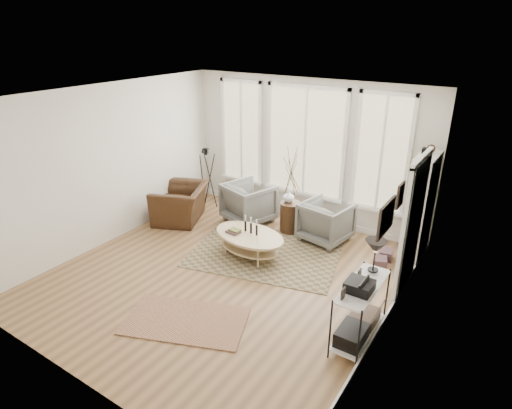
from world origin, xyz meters
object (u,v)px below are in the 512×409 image
Objects in this scene: low_shelf at (361,306)px; coffee_table at (249,239)px; side_table at (291,193)px; bookcase at (420,209)px; armchair_right at (326,221)px; accent_chair at (181,203)px; armchair_left at (249,202)px.

low_shelf is 2.63m from coffee_table.
side_table is at bearing 83.99° from coffee_table.
armchair_right is at bearing -173.29° from bookcase.
side_table is at bearing -174.59° from bookcase.
bookcase is at bearing 77.92° from accent_chair.
accent_chair is at bearing 48.23° from armchair_left.
armchair_right is (-1.59, -0.19, -0.56)m from bookcase.
bookcase is at bearing -163.50° from armchair_right.
armchair_left is 1.04m from side_table.
coffee_table is at bearing -96.01° from side_table.
armchair_left is at bearing -177.25° from side_table.
low_shelf is at bearing 133.09° from armchair_right.
coffee_table is 1.59× the size of armchair_left.
coffee_table is at bearing 65.57° from armchair_right.
bookcase is 2.25× the size of armchair_left.
coffee_table is 1.36m from side_table.
bookcase is 1.81× the size of accent_chair.
armchair_left is 1.07× the size of armchair_right.
side_table is (0.13, 1.27, 0.49)m from coffee_table.
armchair_right is at bearing 2.63° from side_table.
armchair_right reaches higher than accent_chair.
armchair_left is at bearing 123.85° from coffee_table.
bookcase is 1.58× the size of low_shelf.
low_shelf is at bearing 163.20° from armchair_left.
armchair_left reaches higher than coffee_table.
coffee_table is 1.70× the size of armchair_right.
low_shelf is 0.76× the size of side_table.
low_shelf is 1.52× the size of armchair_right.
accent_chair reaches higher than coffee_table.
armchair_right is 3.05m from accent_chair.
armchair_left is at bearing 145.17° from low_shelf.
bookcase is at bearing -157.33° from armchair_left.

